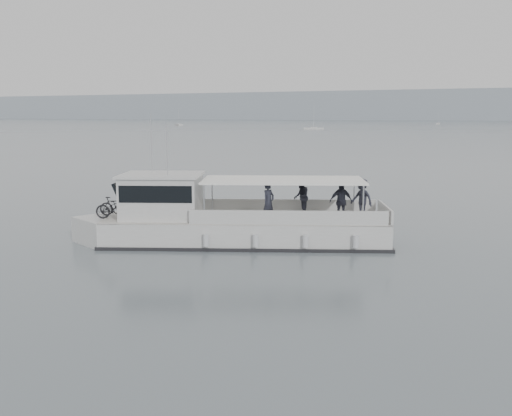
% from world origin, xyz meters
% --- Properties ---
extents(ground, '(1400.00, 1400.00, 0.00)m').
position_xyz_m(ground, '(0.00, 0.00, 0.00)').
color(ground, '#545E63').
rests_on(ground, ground).
extents(tour_boat, '(13.55, 7.86, 5.85)m').
position_xyz_m(tour_boat, '(-4.98, -1.49, 0.96)').
color(tour_boat, silver).
rests_on(tour_boat, ground).
extents(moored_fleet, '(422.44, 347.19, 9.07)m').
position_xyz_m(moored_fleet, '(-8.88, 175.06, 0.36)').
color(moored_fleet, silver).
rests_on(moored_fleet, ground).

